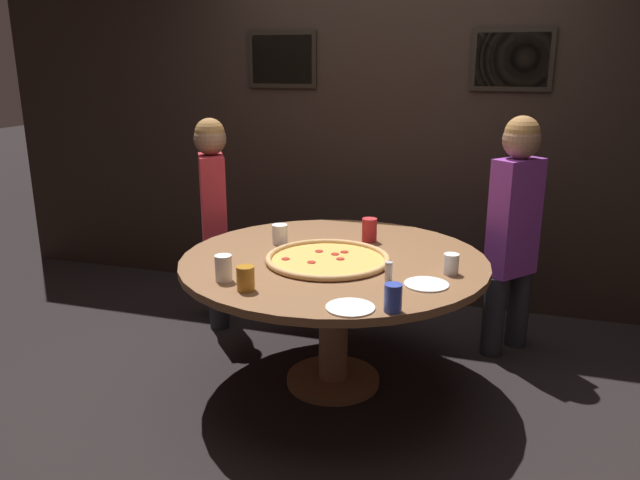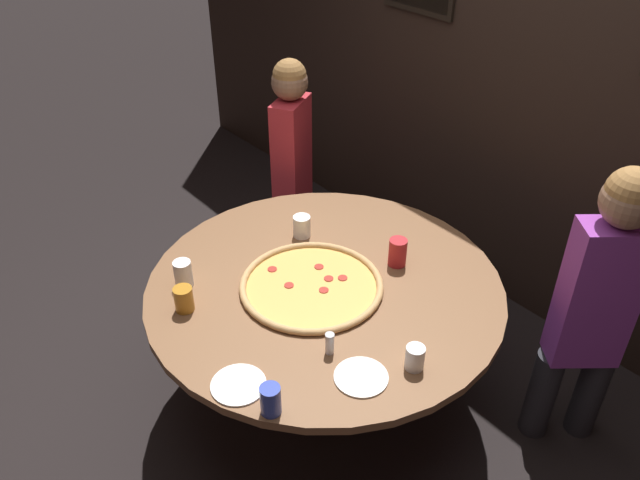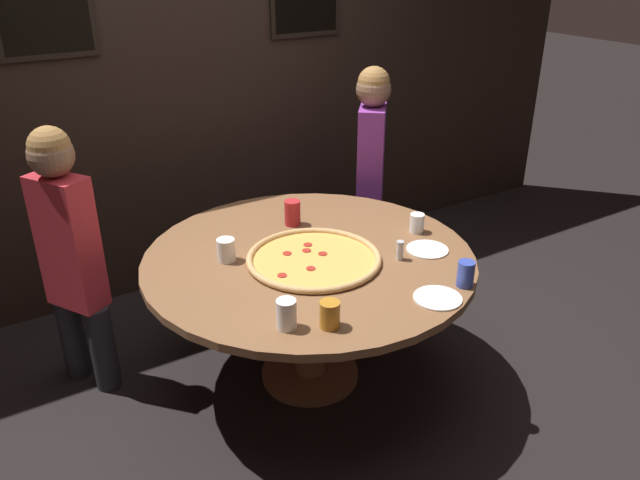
{
  "view_description": "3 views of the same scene",
  "coord_description": "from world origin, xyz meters",
  "px_view_note": "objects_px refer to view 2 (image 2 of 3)",
  "views": [
    {
      "loc": [
        0.88,
        -3.03,
        1.76
      ],
      "look_at": [
        -0.08,
        0.01,
        0.83
      ],
      "focal_mm": 35.0,
      "sensor_mm": 36.0,
      "label": 1
    },
    {
      "loc": [
        1.7,
        -1.44,
        2.53
      ],
      "look_at": [
        -0.1,
        0.05,
        0.9
      ],
      "focal_mm": 35.0,
      "sensor_mm": 36.0,
      "label": 2
    },
    {
      "loc": [
        -1.38,
        -2.35,
        2.15
      ],
      "look_at": [
        -0.01,
        -0.12,
        0.87
      ],
      "focal_mm": 35.0,
      "sensor_mm": 36.0,
      "label": 3
    }
  ],
  "objects_px": {
    "drink_cup_near_right": "(302,226)",
    "white_plate_left_side": "(238,385)",
    "drink_cup_by_shaker": "(183,274)",
    "drink_cup_beside_pizza": "(184,299)",
    "drink_cup_far_right": "(415,358)",
    "drink_cup_centre_back": "(398,252)",
    "dining_table": "(325,304)",
    "drink_cup_front_edge": "(271,400)",
    "diner_side_left": "(292,157)",
    "diner_centre_back": "(596,301)",
    "condiment_shaker": "(330,343)",
    "white_plate_far_back": "(361,377)",
    "giant_pizza": "(311,285)"
  },
  "relations": [
    {
      "from": "drink_cup_beside_pizza",
      "to": "condiment_shaker",
      "type": "distance_m",
      "value": 0.67
    },
    {
      "from": "drink_cup_beside_pizza",
      "to": "drink_cup_centre_back",
      "type": "distance_m",
      "value": 1.0
    },
    {
      "from": "white_plate_left_side",
      "to": "drink_cup_by_shaker",
      "type": "bearing_deg",
      "value": 167.31
    },
    {
      "from": "drink_cup_by_shaker",
      "to": "drink_cup_beside_pizza",
      "type": "distance_m",
      "value": 0.17
    },
    {
      "from": "drink_cup_centre_back",
      "to": "drink_cup_beside_pizza",
      "type": "bearing_deg",
      "value": -110.87
    },
    {
      "from": "drink_cup_by_shaker",
      "to": "condiment_shaker",
      "type": "bearing_deg",
      "value": 16.88
    },
    {
      "from": "drink_cup_beside_pizza",
      "to": "giant_pizza",
      "type": "bearing_deg",
      "value": 65.34
    },
    {
      "from": "drink_cup_front_edge",
      "to": "diner_centre_back",
      "type": "distance_m",
      "value": 1.44
    },
    {
      "from": "drink_cup_beside_pizza",
      "to": "diner_side_left",
      "type": "relative_size",
      "value": 0.08
    },
    {
      "from": "drink_cup_front_edge",
      "to": "white_plate_left_side",
      "type": "xyz_separation_m",
      "value": [
        -0.18,
        -0.02,
        -0.06
      ]
    },
    {
      "from": "giant_pizza",
      "to": "diner_side_left",
      "type": "bearing_deg",
      "value": 146.52
    },
    {
      "from": "diner_side_left",
      "to": "white_plate_left_side",
      "type": "bearing_deg",
      "value": -164.59
    },
    {
      "from": "drink_cup_far_right",
      "to": "diner_side_left",
      "type": "bearing_deg",
      "value": 157.95
    },
    {
      "from": "dining_table",
      "to": "white_plate_far_back",
      "type": "relative_size",
      "value": 7.76
    },
    {
      "from": "drink_cup_far_right",
      "to": "drink_cup_front_edge",
      "type": "height_order",
      "value": "drink_cup_front_edge"
    },
    {
      "from": "dining_table",
      "to": "drink_cup_by_shaker",
      "type": "xyz_separation_m",
      "value": [
        -0.4,
        -0.5,
        0.19
      ]
    },
    {
      "from": "drink_cup_by_shaker",
      "to": "diner_centre_back",
      "type": "distance_m",
      "value": 1.79
    },
    {
      "from": "dining_table",
      "to": "drink_cup_near_right",
      "type": "bearing_deg",
      "value": 156.59
    },
    {
      "from": "drink_cup_far_right",
      "to": "drink_cup_centre_back",
      "type": "bearing_deg",
      "value": 140.1
    },
    {
      "from": "drink_cup_near_right",
      "to": "condiment_shaker",
      "type": "bearing_deg",
      "value": -30.9
    },
    {
      "from": "dining_table",
      "to": "diner_side_left",
      "type": "bearing_deg",
      "value": 149.68
    },
    {
      "from": "drink_cup_beside_pizza",
      "to": "white_plate_left_side",
      "type": "height_order",
      "value": "drink_cup_beside_pizza"
    },
    {
      "from": "white_plate_far_back",
      "to": "diner_centre_back",
      "type": "height_order",
      "value": "diner_centre_back"
    },
    {
      "from": "drink_cup_by_shaker",
      "to": "diner_side_left",
      "type": "xyz_separation_m",
      "value": [
        -0.6,
        1.08,
        -0.01
      ]
    },
    {
      "from": "drink_cup_beside_pizza",
      "to": "drink_cup_front_edge",
      "type": "height_order",
      "value": "drink_cup_front_edge"
    },
    {
      "from": "drink_cup_beside_pizza",
      "to": "drink_cup_centre_back",
      "type": "height_order",
      "value": "drink_cup_centre_back"
    },
    {
      "from": "drink_cup_by_shaker",
      "to": "drink_cup_beside_pizza",
      "type": "relative_size",
      "value": 1.11
    },
    {
      "from": "dining_table",
      "to": "drink_cup_by_shaker",
      "type": "relative_size",
      "value": 12.86
    },
    {
      "from": "drink_cup_beside_pizza",
      "to": "drink_cup_far_right",
      "type": "height_order",
      "value": "drink_cup_beside_pizza"
    },
    {
      "from": "drink_cup_near_right",
      "to": "condiment_shaker",
      "type": "distance_m",
      "value": 0.84
    },
    {
      "from": "dining_table",
      "to": "diner_side_left",
      "type": "distance_m",
      "value": 1.18
    },
    {
      "from": "giant_pizza",
      "to": "drink_cup_by_shaker",
      "type": "distance_m",
      "value": 0.58
    },
    {
      "from": "drink_cup_far_right",
      "to": "white_plate_left_side",
      "type": "distance_m",
      "value": 0.68
    },
    {
      "from": "dining_table",
      "to": "drink_cup_beside_pizza",
      "type": "relative_size",
      "value": 14.28
    },
    {
      "from": "dining_table",
      "to": "drink_cup_beside_pizza",
      "type": "bearing_deg",
      "value": -113.19
    },
    {
      "from": "condiment_shaker",
      "to": "diner_centre_back",
      "type": "xyz_separation_m",
      "value": [
        0.55,
        1.01,
        0.03
      ]
    },
    {
      "from": "white_plate_far_back",
      "to": "giant_pizza",
      "type": "bearing_deg",
      "value": 159.94
    },
    {
      "from": "diner_side_left",
      "to": "diner_centre_back",
      "type": "height_order",
      "value": "diner_centre_back"
    },
    {
      "from": "drink_cup_beside_pizza",
      "to": "condiment_shaker",
      "type": "xyz_separation_m",
      "value": [
        0.6,
        0.31,
        -0.01
      ]
    },
    {
      "from": "dining_table",
      "to": "drink_cup_front_edge",
      "type": "xyz_separation_m",
      "value": [
        0.44,
        -0.62,
        0.19
      ]
    },
    {
      "from": "drink_cup_centre_back",
      "to": "diner_side_left",
      "type": "height_order",
      "value": "diner_side_left"
    },
    {
      "from": "white_plate_left_side",
      "to": "diner_centre_back",
      "type": "xyz_separation_m",
      "value": [
        0.64,
        1.38,
        0.08
      ]
    },
    {
      "from": "white_plate_left_side",
      "to": "drink_cup_centre_back",
      "type": "bearing_deg",
      "value": 98.71
    },
    {
      "from": "drink_cup_by_shaker",
      "to": "drink_cup_centre_back",
      "type": "distance_m",
      "value": 0.99
    },
    {
      "from": "dining_table",
      "to": "condiment_shaker",
      "type": "bearing_deg",
      "value": -37.69
    },
    {
      "from": "white_plate_far_back",
      "to": "drink_cup_centre_back",
      "type": "bearing_deg",
      "value": 124.04
    },
    {
      "from": "drink_cup_near_right",
      "to": "diner_side_left",
      "type": "xyz_separation_m",
      "value": [
        -0.64,
        0.43,
        -0.0
      ]
    },
    {
      "from": "drink_cup_near_right",
      "to": "white_plate_left_side",
      "type": "relative_size",
      "value": 0.53
    },
    {
      "from": "giant_pizza",
      "to": "drink_cup_beside_pizza",
      "type": "height_order",
      "value": "drink_cup_beside_pizza"
    },
    {
      "from": "drink_cup_beside_pizza",
      "to": "drink_cup_front_edge",
      "type": "relative_size",
      "value": 0.95
    }
  ]
}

